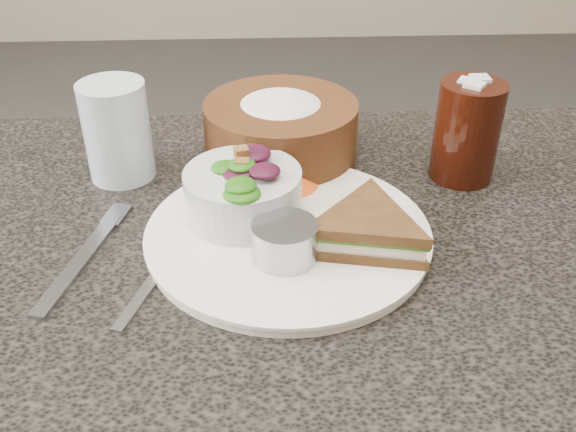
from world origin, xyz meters
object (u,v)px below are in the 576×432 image
(sandwich, at_px, (367,230))
(bread_basket, at_px, (281,122))
(dressing_ramekin, at_px, (285,241))
(dinner_plate, at_px, (288,235))
(water_glass, at_px, (117,131))
(cola_glass, at_px, (468,127))
(salad_bowl, at_px, (243,186))

(sandwich, xyz_separation_m, bread_basket, (-0.08, 0.21, 0.02))
(sandwich, relative_size, dressing_ramekin, 2.18)
(dinner_plate, relative_size, water_glass, 2.48)
(cola_glass, bearing_deg, sandwich, -131.86)
(dinner_plate, relative_size, sandwich, 2.08)
(cola_glass, bearing_deg, bread_basket, 167.66)
(dinner_plate, xyz_separation_m, salad_bowl, (-0.05, 0.03, 0.04))
(salad_bowl, height_order, cola_glass, cola_glass)
(sandwich, height_order, water_glass, water_glass)
(cola_glass, bearing_deg, salad_bowl, -160.42)
(bread_basket, distance_m, water_glass, 0.20)
(water_glass, bearing_deg, dressing_ramekin, -45.56)
(salad_bowl, height_order, dressing_ramekin, salad_bowl)
(dressing_ramekin, height_order, bread_basket, bread_basket)
(dinner_plate, bearing_deg, cola_glass, 29.95)
(dinner_plate, distance_m, dressing_ramekin, 0.05)
(salad_bowl, bearing_deg, bread_basket, 72.27)
(dinner_plate, distance_m, sandwich, 0.09)
(cola_glass, height_order, water_glass, cola_glass)
(dressing_ramekin, bearing_deg, bread_basket, 88.83)
(dinner_plate, relative_size, salad_bowl, 2.36)
(dinner_plate, distance_m, water_glass, 0.25)
(bread_basket, bearing_deg, dressing_ramekin, -91.17)
(salad_bowl, xyz_separation_m, cola_glass, (0.27, 0.09, 0.02))
(salad_bowl, bearing_deg, dressing_ramekin, -62.71)
(dinner_plate, height_order, cola_glass, cola_glass)
(sandwich, xyz_separation_m, dressing_ramekin, (-0.08, -0.02, 0.00))
(salad_bowl, xyz_separation_m, bread_basket, (0.05, 0.14, 0.01))
(cola_glass, distance_m, water_glass, 0.42)
(salad_bowl, distance_m, water_glass, 0.19)
(water_glass, bearing_deg, cola_glass, -2.95)
(sandwich, distance_m, bread_basket, 0.22)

